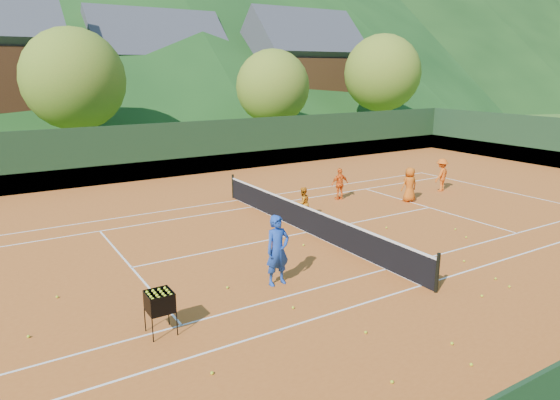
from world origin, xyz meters
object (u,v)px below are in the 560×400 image
student_d (441,175)px  tennis_net (307,219)px  chalet_right (301,75)px  student_c (410,185)px  ball_hopper (160,303)px  coach (278,250)px  student_b (340,184)px  student_a (303,203)px  chalet_mid (157,79)px

student_d → tennis_net: bearing=-5.1°
student_d → tennis_net: student_d is taller
chalet_right → student_c: bearing=-115.3°
student_d → ball_hopper: student_d is taller
coach → student_b: 9.77m
student_c → tennis_net: 6.54m
student_a → tennis_net: size_ratio=0.11×
coach → student_a: size_ratio=1.52×
tennis_net → ball_hopper: bearing=-148.6°
student_a → ball_hopper: 9.57m
ball_hopper → chalet_right: (26.91, 34.21, 4.49)m
tennis_net → ball_hopper: tennis_net is taller
student_c → chalet_right: size_ratio=0.13×
coach → student_d: bearing=21.2°
student_c → chalet_mid: chalet_mid is taller
chalet_mid → tennis_net: bearing=-100.0°
student_d → student_a: bearing=-13.7°
student_b → coach: bearing=49.4°
student_a → chalet_mid: size_ratio=0.10×
student_d → chalet_right: size_ratio=0.13×
student_c → coach: bearing=33.1°
chalet_right → tennis_net: bearing=-123.7°
student_c → chalet_right: 32.12m
ball_hopper → chalet_mid: (12.91, 38.21, 4.22)m
coach → student_d: 13.60m
student_c → student_d: bearing=-158.9°
student_b → chalet_right: bearing=-113.0°
student_a → ball_hopper: bearing=30.1°
tennis_net → ball_hopper: 8.09m
tennis_net → ball_hopper: size_ratio=12.07×
student_d → chalet_right: 30.41m
coach → tennis_net: 4.69m
tennis_net → chalet_mid: 34.81m
student_a → chalet_right: size_ratio=0.11×
student_c → student_d: student_d is taller
student_b → student_c: student_c is taller
tennis_net → student_b: bearing=38.4°
student_b → chalet_mid: (1.99, 30.83, 4.25)m
student_d → chalet_mid: chalet_mid is taller
coach → student_d: size_ratio=1.23×
student_d → chalet_right: chalet_right is taller
coach → tennis_net: (3.29, 3.31, -0.48)m
coach → chalet_right: bearing=53.7°
coach → ball_hopper: 3.73m
tennis_net → chalet_right: size_ratio=1.01×
student_c → chalet_mid: size_ratio=0.12×
student_a → chalet_mid: chalet_mid is taller
chalet_right → student_b: bearing=-120.8°
tennis_net → student_a: bearing=61.3°
coach → student_d: coach is taller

